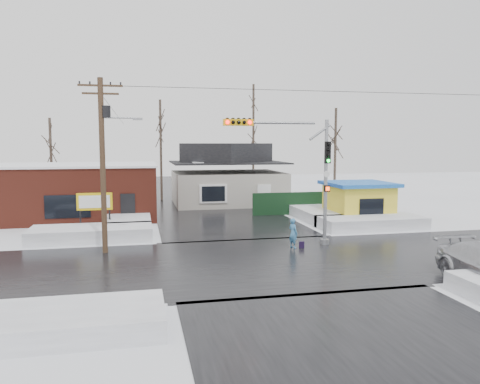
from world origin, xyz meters
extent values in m
plane|color=white|center=(0.00, 0.00, 0.00)|extent=(120.00, 120.00, 0.00)
cube|color=black|center=(0.00, 0.00, 0.01)|extent=(10.00, 120.00, 0.02)
cube|color=black|center=(0.00, 0.00, 0.01)|extent=(120.00, 10.00, 0.02)
cube|color=white|center=(-9.00, 7.00, 0.40)|extent=(7.00, 3.00, 0.80)
cube|color=white|center=(9.00, 7.00, 0.40)|extent=(7.00, 3.00, 0.80)
cube|color=white|center=(-9.00, -7.00, 0.35)|extent=(7.00, 3.00, 0.70)
cube|color=white|center=(-7.00, 12.00, 0.40)|extent=(3.00, 8.00, 0.80)
cube|color=white|center=(7.00, 12.00, 0.40)|extent=(3.00, 8.00, 0.80)
cylinder|color=gray|center=(4.00, 3.00, 3.50)|extent=(0.20, 0.20, 7.00)
cylinder|color=gray|center=(4.00, 3.00, 0.15)|extent=(0.50, 0.50, 0.30)
cylinder|color=gray|center=(1.00, 3.00, 6.80)|extent=(4.60, 0.14, 0.14)
cube|color=gold|center=(-1.00, 3.00, 6.80)|extent=(1.60, 0.28, 0.35)
sphere|color=#FF0C0C|center=(-1.60, 2.84, 6.80)|extent=(0.20, 0.20, 0.20)
sphere|color=#FF0C0C|center=(-0.40, 2.84, 6.80)|extent=(0.20, 0.20, 0.20)
cube|color=black|center=(4.00, 2.80, 5.20)|extent=(0.30, 0.22, 1.20)
sphere|color=#0CE533|center=(4.00, 2.66, 4.75)|extent=(0.18, 0.18, 0.18)
cube|color=black|center=(4.00, 2.80, 3.20)|extent=(0.30, 0.20, 0.35)
cylinder|color=#382619|center=(-8.00, 3.50, 4.50)|extent=(0.28, 0.28, 9.00)
cube|color=#382619|center=(-8.00, 3.50, 8.60)|extent=(2.20, 0.10, 0.10)
cube|color=#382619|center=(-8.00, 3.50, 8.20)|extent=(1.80, 0.10, 0.10)
cylinder|color=black|center=(-7.75, 3.50, 7.30)|extent=(0.44, 0.44, 0.60)
cylinder|color=gray|center=(-7.10, 3.50, 7.00)|extent=(1.80, 0.08, 0.08)
cube|color=gray|center=(-6.20, 3.50, 6.95)|extent=(0.50, 0.22, 0.12)
cube|color=maroon|center=(-11.00, 16.00, 2.00)|extent=(12.00, 8.00, 4.00)
cube|color=white|center=(-11.00, 16.00, 4.05)|extent=(12.20, 8.20, 0.15)
cube|color=black|center=(-11.00, 11.98, 1.40)|extent=(3.00, 0.08, 1.60)
cube|color=black|center=(-7.00, 11.98, 1.10)|extent=(1.00, 0.08, 2.20)
cylinder|color=black|center=(-9.90, 9.50, 0.90)|extent=(0.10, 0.10, 1.80)
cylinder|color=black|center=(-8.10, 9.50, 0.90)|extent=(0.10, 0.10, 1.80)
cube|color=gold|center=(-9.00, 9.50, 2.00)|extent=(2.20, 0.18, 1.10)
cube|color=white|center=(-9.00, 9.39, 2.00)|extent=(1.90, 0.02, 0.80)
cube|color=#ABA59A|center=(2.00, 22.00, 1.50)|extent=(10.00, 8.00, 3.00)
cube|color=black|center=(2.00, 22.00, 3.90)|extent=(10.40, 8.40, 0.12)
pyramid|color=black|center=(2.00, 22.00, 4.86)|extent=(9.00, 7.00, 1.80)
cube|color=maroon|center=(5.20, 23.00, 4.90)|extent=(0.70, 0.70, 1.40)
cube|color=white|center=(0.00, 17.95, 1.40)|extent=(2.40, 0.12, 1.60)
cube|color=yellow|center=(9.50, 10.00, 1.30)|extent=(4.00, 4.00, 2.60)
cube|color=#1741B3|center=(9.50, 10.00, 2.75)|extent=(4.60, 4.60, 0.25)
cube|color=black|center=(9.50, 7.97, 1.30)|extent=(1.80, 0.06, 1.20)
cube|color=black|center=(6.50, 14.00, 0.90)|extent=(8.00, 0.12, 1.80)
cylinder|color=#332821|center=(-4.00, 26.00, 5.00)|extent=(0.24, 0.24, 10.00)
cylinder|color=#332821|center=(6.00, 28.00, 6.00)|extent=(0.24, 0.24, 12.00)
cylinder|color=#332821|center=(12.00, 20.00, 4.50)|extent=(0.24, 0.24, 9.00)
cylinder|color=#332821|center=(-14.00, 24.00, 4.00)|extent=(0.24, 0.24, 8.00)
imported|color=teal|center=(1.94, 2.46, 0.82)|extent=(0.60, 0.70, 1.63)
cube|color=black|center=(2.41, 2.36, 0.17)|extent=(0.30, 0.16, 0.35)
camera|label=1|loc=(-6.19, -21.40, 5.70)|focal=35.00mm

